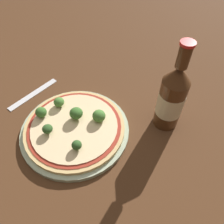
% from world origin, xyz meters
% --- Properties ---
extents(ground_plane, '(3.00, 3.00, 0.00)m').
position_xyz_m(ground_plane, '(0.00, 0.00, 0.00)').
color(ground_plane, '#4C2D19').
extents(plate, '(0.27, 0.27, 0.01)m').
position_xyz_m(plate, '(-0.02, -0.02, 0.01)').
color(plate, '#A3B293').
rests_on(plate, ground_plane).
extents(pizza, '(0.25, 0.25, 0.01)m').
position_xyz_m(pizza, '(-0.02, -0.02, 0.02)').
color(pizza, tan).
rests_on(pizza, plate).
extents(broccoli_floret_0, '(0.03, 0.03, 0.02)m').
position_xyz_m(broccoli_floret_0, '(-0.10, -0.02, 0.04)').
color(broccoli_floret_0, '#7A9E5B').
rests_on(broccoli_floret_0, pizza).
extents(broccoli_floret_1, '(0.02, 0.02, 0.02)m').
position_xyz_m(broccoli_floret_1, '(-0.03, -0.08, 0.04)').
color(broccoli_floret_1, '#7A9E5B').
rests_on(broccoli_floret_1, pizza).
extents(broccoli_floret_2, '(0.02, 0.02, 0.02)m').
position_xyz_m(broccoli_floret_2, '(0.05, -0.04, 0.04)').
color(broccoli_floret_2, '#7A9E5B').
rests_on(broccoli_floret_2, pizza).
extents(broccoli_floret_3, '(0.03, 0.03, 0.03)m').
position_xyz_m(broccoli_floret_3, '(-0.09, -0.07, 0.04)').
color(broccoli_floret_3, '#7A9E5B').
rests_on(broccoli_floret_3, pizza).
extents(broccoli_floret_4, '(0.03, 0.03, 0.03)m').
position_xyz_m(broccoli_floret_4, '(0.00, 0.04, 0.04)').
color(broccoli_floret_4, '#7A9E5B').
rests_on(broccoli_floret_4, pizza).
extents(broccoli_floret_5, '(0.03, 0.03, 0.03)m').
position_xyz_m(broccoli_floret_5, '(-0.03, -0.00, 0.04)').
color(broccoli_floret_5, '#7A9E5B').
rests_on(broccoli_floret_5, pizza).
extents(beer_bottle, '(0.06, 0.06, 0.23)m').
position_xyz_m(beer_bottle, '(0.08, 0.19, 0.09)').
color(beer_bottle, '#472814').
rests_on(beer_bottle, ground_plane).
extents(fork, '(0.07, 0.16, 0.00)m').
position_xyz_m(fork, '(-0.20, -0.06, 0.00)').
color(fork, silver).
rests_on(fork, ground_plane).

